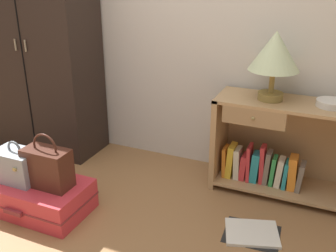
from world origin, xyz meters
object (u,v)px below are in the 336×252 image
(bowl, at_px, (331,103))
(open_book_on_floor, at_px, (252,233))
(wardrobe, at_px, (41,40))
(handbag, at_px, (48,167))
(bookshelf, at_px, (283,150))
(table_lamp, at_px, (275,53))
(train_case, at_px, (17,166))
(suitcase_large, at_px, (36,195))

(bowl, relative_size, open_book_on_floor, 0.47)
(wardrobe, bearing_deg, handbag, -51.48)
(bookshelf, distance_m, bowl, 0.47)
(table_lamp, bearing_deg, train_case, -147.98)
(suitcase_large, bearing_deg, wardrobe, 122.74)
(bookshelf, distance_m, table_lamp, 0.69)
(wardrobe, relative_size, train_case, 6.68)
(train_case, xyz_separation_m, open_book_on_floor, (1.51, 0.33, -0.31))
(suitcase_large, xyz_separation_m, open_book_on_floor, (1.40, 0.31, -0.10))
(table_lamp, xyz_separation_m, handbag, (-1.22, -0.88, -0.67))
(wardrobe, bearing_deg, open_book_on_floor, -15.60)
(wardrobe, distance_m, handbag, 1.25)
(train_case, relative_size, handbag, 0.78)
(bookshelf, bearing_deg, open_book_on_floor, -96.28)
(suitcase_large, height_order, train_case, train_case)
(suitcase_large, xyz_separation_m, train_case, (-0.11, -0.02, 0.22))
(train_case, bearing_deg, suitcase_large, 12.07)
(bowl, bearing_deg, train_case, -153.35)
(bookshelf, height_order, handbag, bookshelf)
(handbag, height_order, open_book_on_floor, handbag)
(bookshelf, bearing_deg, suitcase_large, -148.46)
(wardrobe, distance_m, suitcase_large, 1.33)
(bowl, height_order, open_book_on_floor, bowl)
(handbag, bearing_deg, open_book_on_floor, 13.50)
(bowl, bearing_deg, bookshelf, 179.17)
(handbag, bearing_deg, wardrobe, 128.52)
(suitcase_large, bearing_deg, handbag, 2.31)
(wardrobe, bearing_deg, bowl, 1.01)
(table_lamp, xyz_separation_m, bowl, (0.38, 0.01, -0.30))
(bookshelf, bearing_deg, bowl, -0.83)
(bookshelf, relative_size, table_lamp, 2.28)
(table_lamp, distance_m, open_book_on_floor, 1.16)
(bookshelf, relative_size, train_case, 3.65)
(wardrobe, height_order, table_lamp, wardrobe)
(table_lamp, relative_size, suitcase_large, 0.64)
(wardrobe, xyz_separation_m, train_case, (0.45, -0.88, -0.64))
(bowl, bearing_deg, table_lamp, -178.00)
(suitcase_large, distance_m, train_case, 0.24)
(wardrobe, height_order, suitcase_large, wardrobe)
(suitcase_large, relative_size, handbag, 1.96)
(bookshelf, bearing_deg, table_lamp, -172.15)
(wardrobe, xyz_separation_m, handbag, (0.68, -0.85, -0.62))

